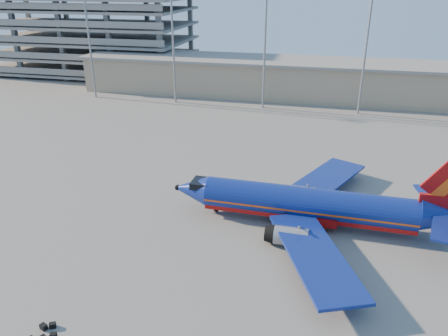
% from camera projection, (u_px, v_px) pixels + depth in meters
% --- Properties ---
extents(ground, '(220.00, 220.00, 0.00)m').
position_uv_depth(ground, '(245.00, 210.00, 53.08)').
color(ground, slate).
rests_on(ground, ground).
extents(terminal_building, '(122.00, 16.00, 8.50)m').
position_uv_depth(terminal_building, '(335.00, 80.00, 100.93)').
color(terminal_building, gray).
rests_on(terminal_building, ground).
extents(parking_garage, '(62.00, 32.00, 21.40)m').
position_uv_depth(parking_garage, '(86.00, 31.00, 127.62)').
color(parking_garage, slate).
rests_on(parking_garage, ground).
extents(light_mast_row, '(101.60, 1.60, 28.65)m').
position_uv_depth(light_mast_row, '(316.00, 24.00, 86.00)').
color(light_mast_row, gray).
rests_on(light_mast_row, ground).
extents(aircraft_main, '(34.23, 32.94, 11.59)m').
position_uv_depth(aircraft_main, '(315.00, 205.00, 49.12)').
color(aircraft_main, navy).
rests_on(aircraft_main, ground).
extents(luggage_pile, '(2.10, 2.61, 0.53)m').
position_uv_depth(luggage_pile, '(44.00, 336.00, 34.21)').
color(luggage_pile, black).
rests_on(luggage_pile, ground).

